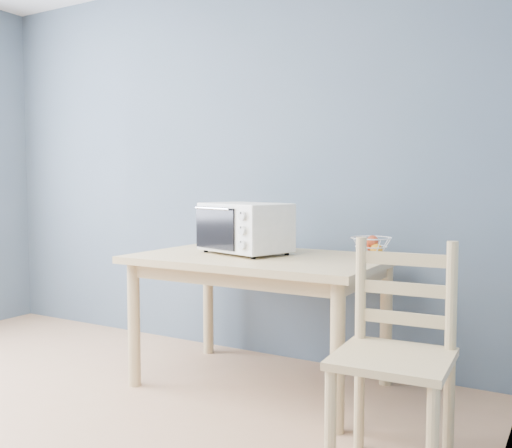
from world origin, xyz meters
The scene contains 4 objects.
dining_table centered at (0.68, 1.70, 0.65)m, with size 1.40×0.90×0.75m.
toaster_oven centered at (0.54, 1.74, 0.91)m, with size 0.58×0.48×0.30m.
fruit_basket centered at (1.23, 2.00, 0.81)m, with size 0.23×0.23×0.12m.
dining_chair centered at (1.64, 1.09, 0.46)m, with size 0.46×0.46×0.93m.
Camera 1 is at (2.27, -1.09, 1.15)m, focal length 40.00 mm.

